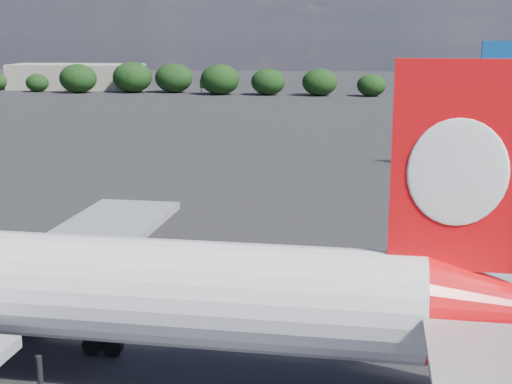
# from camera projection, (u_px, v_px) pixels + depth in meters

# --- Properties ---
(ground) EXTENTS (500.00, 500.00, 0.00)m
(ground) POSITION_uv_depth(u_px,v_px,m) (183.00, 169.00, 96.77)
(ground) COLOR black
(ground) RESTS_ON ground
(qantas_airliner) EXTENTS (52.37, 49.76, 17.11)m
(qantas_airliner) POSITION_uv_depth(u_px,v_px,m) (59.00, 288.00, 37.04)
(qantas_airliner) COLOR white
(qantas_airliner) RESTS_ON ground
(terminal_building) EXTENTS (42.00, 16.00, 8.00)m
(terminal_building) POSITION_uv_depth(u_px,v_px,m) (77.00, 77.00, 231.46)
(terminal_building) COLOR gray
(terminal_building) RESTS_ON ground
(highway_sign) EXTENTS (6.00, 0.30, 4.50)m
(highway_sign) POSITION_uv_depth(u_px,v_px,m) (210.00, 84.00, 210.54)
(highway_sign) COLOR #14661F
(highway_sign) RESTS_ON ground
(billboard_yellow) EXTENTS (5.00, 0.30, 5.50)m
(billboard_yellow) POSITION_uv_depth(u_px,v_px,m) (312.00, 81.00, 212.60)
(billboard_yellow) COLOR yellow
(billboard_yellow) RESTS_ON ground
(horizon_treeline) EXTENTS (200.86, 16.17, 9.35)m
(horizon_treeline) POSITION_uv_depth(u_px,v_px,m) (287.00, 81.00, 210.83)
(horizon_treeline) COLOR black
(horizon_treeline) RESTS_ON ground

